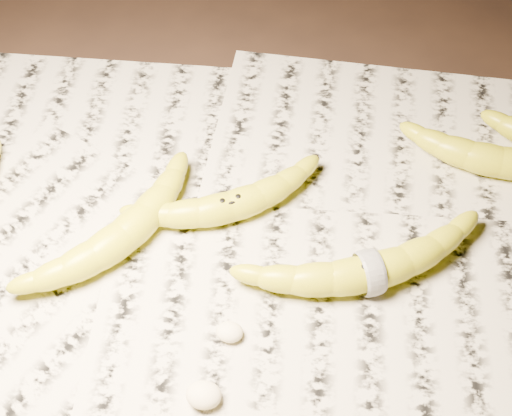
# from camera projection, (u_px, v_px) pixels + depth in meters

# --- Properties ---
(ground) EXTENTS (3.00, 3.00, 0.00)m
(ground) POSITION_uv_depth(u_px,v_px,m) (263.00, 250.00, 0.77)
(ground) COLOR black
(ground) RESTS_ON ground
(newspaper_patch) EXTENTS (0.90, 0.70, 0.01)m
(newspaper_patch) POSITION_uv_depth(u_px,v_px,m) (267.00, 264.00, 0.75)
(newspaper_patch) COLOR beige
(newspaper_patch) RESTS_ON ground
(banana_left_b) EXTENTS (0.17, 0.21, 0.04)m
(banana_left_b) POSITION_uv_depth(u_px,v_px,m) (122.00, 234.00, 0.75)
(banana_left_b) COLOR gold
(banana_left_b) RESTS_ON newspaper_patch
(banana_center) EXTENTS (0.20, 0.14, 0.04)m
(banana_center) POSITION_uv_depth(u_px,v_px,m) (230.00, 204.00, 0.77)
(banana_center) COLOR gold
(banana_center) RESTS_ON newspaper_patch
(banana_taped) EXTENTS (0.24, 0.15, 0.04)m
(banana_taped) POSITION_uv_depth(u_px,v_px,m) (370.00, 271.00, 0.72)
(banana_taped) COLOR gold
(banana_taped) RESTS_ON newspaper_patch
(banana_upper_a) EXTENTS (0.20, 0.07, 0.04)m
(banana_upper_a) POSITION_uv_depth(u_px,v_px,m) (501.00, 160.00, 0.81)
(banana_upper_a) COLOR gold
(banana_upper_a) RESTS_ON newspaper_patch
(measuring_tape) EXTENTS (0.02, 0.05, 0.05)m
(measuring_tape) POSITION_uv_depth(u_px,v_px,m) (370.00, 271.00, 0.72)
(measuring_tape) COLOR white
(measuring_tape) RESTS_ON newspaper_patch
(flesh_chunk_a) EXTENTS (0.03, 0.03, 0.02)m
(flesh_chunk_a) POSITION_uv_depth(u_px,v_px,m) (203.00, 393.00, 0.65)
(flesh_chunk_a) COLOR #F7E9BF
(flesh_chunk_a) RESTS_ON newspaper_patch
(flesh_chunk_c) EXTENTS (0.03, 0.02, 0.02)m
(flesh_chunk_c) POSITION_uv_depth(u_px,v_px,m) (229.00, 330.00, 0.69)
(flesh_chunk_c) COLOR #F7E9BF
(flesh_chunk_c) RESTS_ON newspaper_patch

